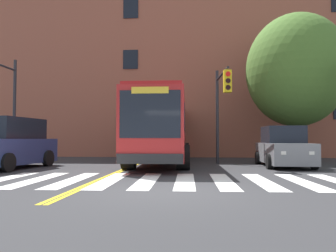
# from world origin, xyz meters

# --- Properties ---
(ground_plane) EXTENTS (120.00, 120.00, 0.00)m
(ground_plane) POSITION_xyz_m (0.00, 0.00, 0.00)
(ground_plane) COLOR #303033
(crosswalk) EXTENTS (12.53, 4.42, 0.01)m
(crosswalk) POSITION_xyz_m (0.48, 2.13, 0.00)
(crosswalk) COLOR white
(crosswalk) RESTS_ON ground
(lane_line_yellow_inner) EXTENTS (0.12, 36.00, 0.01)m
(lane_line_yellow_inner) POSITION_xyz_m (-2.31, 16.13, 0.00)
(lane_line_yellow_inner) COLOR gold
(lane_line_yellow_inner) RESTS_ON ground
(lane_line_yellow_outer) EXTENTS (0.12, 36.00, 0.01)m
(lane_line_yellow_outer) POSITION_xyz_m (-2.15, 16.13, 0.00)
(lane_line_yellow_outer) COLOR gold
(lane_line_yellow_outer) RESTS_ON ground
(city_bus) EXTENTS (3.10, 12.27, 3.44)m
(city_bus) POSITION_xyz_m (-0.96, 9.48, 1.87)
(city_bus) COLOR #B22323
(city_bus) RESTS_ON ground
(car_navy_near_lane) EXTENTS (2.62, 4.85, 2.24)m
(car_navy_near_lane) POSITION_xyz_m (-7.39, 5.73, 1.06)
(car_navy_near_lane) COLOR navy
(car_navy_near_lane) RESTS_ON ground
(car_grey_far_lane) EXTENTS (2.15, 4.49, 1.91)m
(car_grey_far_lane) POSITION_xyz_m (4.96, 7.79, 0.86)
(car_grey_far_lane) COLOR slate
(car_grey_far_lane) RESTS_ON ground
(car_tan_behind_bus) EXTENTS (2.21, 4.66, 1.83)m
(car_tan_behind_bus) POSITION_xyz_m (0.02, 19.42, 0.83)
(car_tan_behind_bus) COLOR tan
(car_tan_behind_bus) RESTS_ON ground
(traffic_light_overhead) EXTENTS (0.52, 3.17, 4.97)m
(traffic_light_overhead) POSITION_xyz_m (2.10, 8.10, 3.29)
(traffic_light_overhead) COLOR #28282D
(traffic_light_overhead) RESTS_ON ground
(street_tree_curbside_large) EXTENTS (7.82, 7.81, 8.52)m
(street_tree_curbside_large) POSITION_xyz_m (6.61, 11.11, 5.25)
(street_tree_curbside_large) COLOR #4C3D2D
(street_tree_curbside_large) RESTS_ON ground
(building_facade) EXTENTS (36.86, 6.88, 13.42)m
(building_facade) POSITION_xyz_m (-3.89, 18.59, 6.72)
(building_facade) COLOR #9E5642
(building_facade) RESTS_ON ground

